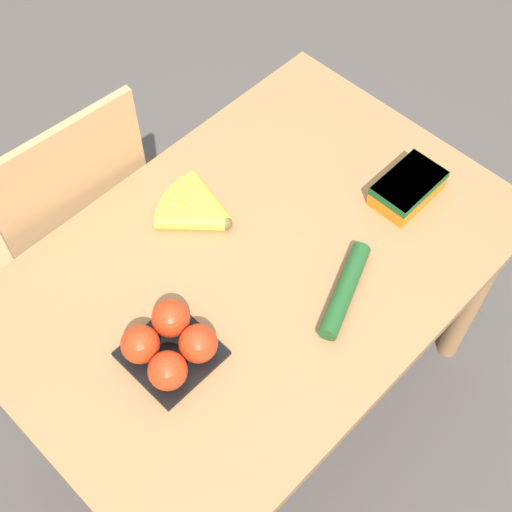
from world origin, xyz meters
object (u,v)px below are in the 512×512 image
object	(u,v)px
chair	(71,225)
banana_bunch	(198,210)
cucumber_near	(345,290)
carrot_bag	(408,187)
tomato_pack	(170,345)

from	to	relation	value
chair	banana_bunch	size ratio (longest dim) A/B	5.36
chair	cucumber_near	bearing A→B (deg)	110.86
banana_bunch	carrot_bag	xyz separation A→B (m)	(0.38, -0.31, 0.02)
chair	cucumber_near	xyz separation A→B (m)	(0.23, -0.75, 0.26)
chair	carrot_bag	distance (m)	0.90
cucumber_near	banana_bunch	bearing A→B (deg)	100.75
chair	tomato_pack	world-z (taller)	chair
cucumber_near	chair	bearing A→B (deg)	106.84
tomato_pack	carrot_bag	size ratio (longest dim) A/B	1.03
chair	banana_bunch	world-z (taller)	chair
banana_bunch	tomato_pack	distance (m)	0.36
banana_bunch	chair	bearing A→B (deg)	112.79
carrot_bag	cucumber_near	size ratio (longest dim) A/B	0.72
chair	cucumber_near	world-z (taller)	chair
tomato_pack	cucumber_near	size ratio (longest dim) A/B	0.74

